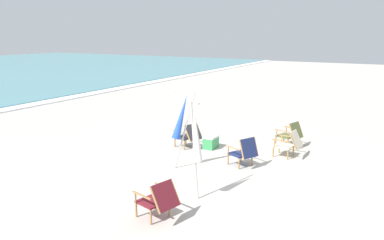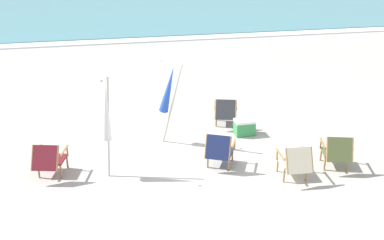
{
  "view_description": "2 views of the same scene",
  "coord_description": "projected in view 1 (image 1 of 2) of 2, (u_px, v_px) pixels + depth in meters",
  "views": [
    {
      "loc": [
        -8.43,
        -3.89,
        3.46
      ],
      "look_at": [
        1.29,
        1.62,
        0.88
      ],
      "focal_mm": 35.0,
      "sensor_mm": 36.0,
      "label": 1
    },
    {
      "loc": [
        -1.85,
        -8.68,
        4.73
      ],
      "look_at": [
        0.17,
        1.02,
        0.54
      ],
      "focal_mm": 42.0,
      "sensor_mm": 36.0,
      "label": 2
    }
  ],
  "objects": [
    {
      "name": "beach_chair_mid_center",
      "position": [
        158.0,
        199.0,
        7.05
      ],
      "size": [
        0.74,
        0.88,
        0.78
      ],
      "color": "maroon",
      "rests_on": "ground"
    },
    {
      "name": "ground_plane",
      "position": [
        222.0,
        169.0,
        9.8
      ],
      "size": [
        80.0,
        80.0,
        0.0
      ],
      "primitive_type": "plane",
      "color": "#B2AAA0"
    },
    {
      "name": "umbrella_furled_blue",
      "position": [
        182.0,
        118.0,
        9.64
      ],
      "size": [
        0.57,
        0.53,
        2.06
      ],
      "color": "#B7B2A8",
      "rests_on": "ground"
    },
    {
      "name": "umbrella_furled_white",
      "position": [
        196.0,
        136.0,
        7.81
      ],
      "size": [
        0.36,
        0.43,
        2.11
      ],
      "color": "#B7B2A8",
      "rests_on": "ground"
    },
    {
      "name": "cooler_box",
      "position": [
        211.0,
        142.0,
        11.56
      ],
      "size": [
        0.49,
        0.35,
        0.4
      ],
      "color": "#338C4C",
      "rests_on": "ground"
    },
    {
      "name": "beach_chair_back_right",
      "position": [
        291.0,
        134.0,
        11.65
      ],
      "size": [
        0.75,
        0.85,
        0.8
      ],
      "color": "#515B33",
      "rests_on": "ground"
    },
    {
      "name": "beach_chair_front_left",
      "position": [
        289.0,
        143.0,
        10.65
      ],
      "size": [
        0.63,
        0.78,
        0.79
      ],
      "color": "beige",
      "rests_on": "ground"
    },
    {
      "name": "beach_chair_front_right",
      "position": [
        189.0,
        135.0,
        11.52
      ],
      "size": [
        0.76,
        0.9,
        0.78
      ],
      "color": "#28282D",
      "rests_on": "ground"
    },
    {
      "name": "beach_chair_far_center",
      "position": [
        244.0,
        151.0,
        9.88
      ],
      "size": [
        0.81,
        0.86,
        0.82
      ],
      "color": "#19234C",
      "rests_on": "ground"
    }
  ]
}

